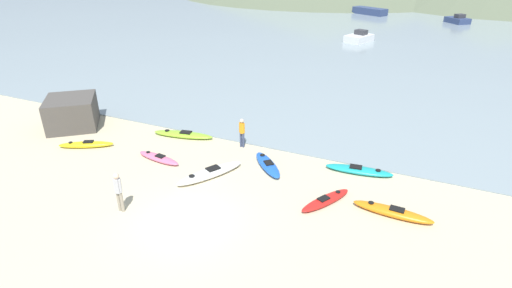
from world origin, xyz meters
TOP-DOWN VIEW (x-y plane):
  - ground_plane at (0.00, 0.00)m, footprint 400.00×400.00m
  - bay_water at (0.00, 42.23)m, footprint 160.00×70.00m
  - kayak_on_sand_0 at (7.33, 3.72)m, footprint 3.20×0.82m
  - kayak_on_sand_1 at (-4.54, 6.61)m, footprint 3.61×1.39m
  - kayak_on_sand_2 at (4.64, 3.49)m, footprint 1.82×2.66m
  - kayak_on_sand_3 at (-0.92, 3.40)m, footprint 2.35×3.44m
  - kayak_on_sand_4 at (-8.60, 3.35)m, footprint 2.81×1.88m
  - kayak_on_sand_5 at (1.24, 5.28)m, footprint 2.37×2.46m
  - kayak_on_sand_6 at (-4.10, 3.71)m, footprint 2.66×0.93m
  - kayak_on_sand_7 at (5.43, 6.59)m, footprint 3.23×1.06m
  - person_near_foreground at (-2.83, -0.49)m, footprint 0.36×0.28m
  - person_near_waterline at (-0.90, 6.83)m, footprint 0.33×0.28m
  - moored_boat_0 at (9.93, 55.55)m, footprint 3.65×3.76m
  - moored_boat_2 at (-0.51, 36.87)m, footprint 3.12×3.78m
  - moored_boat_4 at (-3.14, 59.16)m, footprint 5.92×4.39m
  - shoreline_rock at (-11.38, 5.19)m, footprint 3.89×3.91m

SIDE VIEW (x-z plane):
  - ground_plane at x=0.00m, z-range 0.00..0.00m
  - bay_water at x=0.00m, z-range 0.00..0.06m
  - kayak_on_sand_2 at x=4.64m, z-range -0.02..0.27m
  - kayak_on_sand_6 at x=-4.10m, z-range -0.02..0.30m
  - kayak_on_sand_7 at x=5.43m, z-range -0.02..0.31m
  - kayak_on_sand_1 at x=-4.54m, z-range -0.02..0.32m
  - kayak_on_sand_4 at x=-8.60m, z-range -0.02..0.33m
  - kayak_on_sand_5 at x=1.24m, z-range -0.02..0.35m
  - kayak_on_sand_0 at x=7.33m, z-range -0.02..0.35m
  - kayak_on_sand_3 at x=-0.92m, z-range -0.02..0.38m
  - moored_boat_2 at x=-0.51m, z-range -0.13..1.15m
  - moored_boat_0 at x=9.93m, z-range -0.14..1.17m
  - moored_boat_4 at x=-3.14m, z-range 0.06..1.10m
  - shoreline_rock at x=-11.38m, z-range 0.00..1.80m
  - person_near_waterline at x=-0.90m, z-range 0.12..1.76m
  - person_near_foreground at x=-2.83m, z-range 0.13..1.90m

